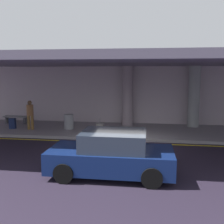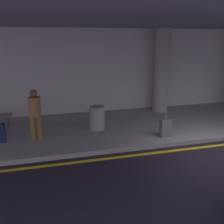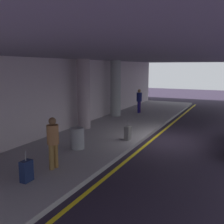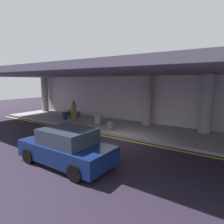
% 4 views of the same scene
% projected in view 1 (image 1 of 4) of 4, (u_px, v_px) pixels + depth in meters
% --- Properties ---
extents(ground_plane, '(60.00, 60.00, 0.00)m').
position_uv_depth(ground_plane, '(119.00, 147.00, 12.33)').
color(ground_plane, '#231C2B').
extents(sidewalk, '(26.00, 4.20, 0.15)m').
position_uv_depth(sidewalk, '(125.00, 131.00, 15.36)').
color(sidewalk, gray).
rests_on(sidewalk, ground).
extents(lane_stripe_yellow, '(26.00, 0.14, 0.01)m').
position_uv_depth(lane_stripe_yellow, '(121.00, 143.00, 13.02)').
color(lane_stripe_yellow, yellow).
rests_on(lane_stripe_yellow, ground).
extents(support_column_left_mid, '(0.68, 0.68, 3.65)m').
position_uv_depth(support_column_left_mid, '(128.00, 96.00, 16.51)').
color(support_column_left_mid, gray).
rests_on(support_column_left_mid, sidewalk).
extents(support_column_center, '(0.68, 0.68, 3.65)m').
position_uv_depth(support_column_center, '(194.00, 97.00, 15.97)').
color(support_column_center, gray).
rests_on(support_column_center, sidewalk).
extents(ceiling_overhang, '(28.00, 13.20, 0.30)m').
position_uv_depth(ceiling_overhang, '(125.00, 62.00, 14.30)').
color(ceiling_overhang, slate).
rests_on(ceiling_overhang, support_column_far_left).
extents(terminal_back_wall, '(26.00, 0.30, 3.80)m').
position_uv_depth(terminal_back_wall, '(128.00, 96.00, 17.30)').
color(terminal_back_wall, '#BAACB4').
rests_on(terminal_back_wall, ground).
extents(car_navy, '(4.10, 1.92, 1.50)m').
position_uv_depth(car_navy, '(112.00, 155.00, 8.82)').
color(car_navy, navy).
rests_on(car_navy, ground).
extents(person_waiting_for_ride, '(0.38, 0.38, 1.68)m').
position_uv_depth(person_waiting_for_ride, '(30.00, 113.00, 15.24)').
color(person_waiting_for_ride, brown).
rests_on(person_waiting_for_ride, sidewalk).
extents(suitcase_upright_primary, '(0.36, 0.22, 0.90)m').
position_uv_depth(suitcase_upright_primary, '(12.00, 123.00, 15.57)').
color(suitcase_upright_primary, '#151F43').
rests_on(suitcase_upright_primary, sidewalk).
extents(suitcase_upright_secondary, '(0.36, 0.22, 0.90)m').
position_uv_depth(suitcase_upright_secondary, '(100.00, 129.00, 13.94)').
color(suitcase_upright_secondary, '#615E5F').
rests_on(suitcase_upright_secondary, sidewalk).
extents(bench_metal, '(1.60, 0.50, 0.48)m').
position_uv_depth(bench_metal, '(16.00, 118.00, 17.16)').
color(bench_metal, slate).
rests_on(bench_metal, sidewalk).
extents(trash_bin_steel, '(0.56, 0.56, 0.85)m').
position_uv_depth(trash_bin_steel, '(69.00, 122.00, 15.51)').
color(trash_bin_steel, gray).
rests_on(trash_bin_steel, sidewalk).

